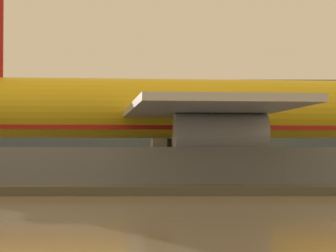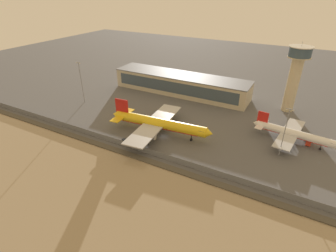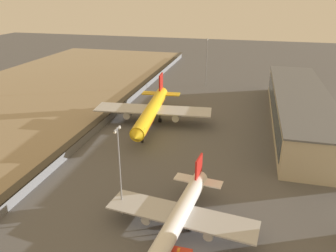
{
  "view_description": "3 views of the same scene",
  "coord_description": "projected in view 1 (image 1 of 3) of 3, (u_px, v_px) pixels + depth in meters",
  "views": [
    {
      "loc": [
        -7.86,
        -64.29,
        2.28
      ],
      "look_at": [
        -6.82,
        3.69,
        4.62
      ],
      "focal_mm": 85.0,
      "sensor_mm": 36.0,
      "label": 1
    },
    {
      "loc": [
        53.39,
        -94.39,
        64.87
      ],
      "look_at": [
        0.67,
        2.77,
        4.69
      ],
      "focal_mm": 28.0,
      "sensor_mm": 36.0,
      "label": 2
    },
    {
      "loc": [
        108.83,
        35.86,
        48.02
      ],
      "look_at": [
        2.91,
        9.18,
        2.69
      ],
      "focal_mm": 35.0,
      "sensor_mm": 36.0,
      "label": 3
    }
  ],
  "objects": [
    {
      "name": "ground_plane",
      "position": [
        253.0,
        181.0,
        64.28
      ],
      "size": [
        500.0,
        500.0,
        0.0
      ],
      "primitive_type": "plane",
      "color": "#565659"
    },
    {
      "name": "baggage_tug",
      "position": [
        63.0,
        176.0,
        51.06
      ],
      "size": [
        2.14,
        3.43,
        1.8
      ],
      "color": "#1E2328",
      "rests_on": "ground"
    },
    {
      "name": "cargo_jet_yellow",
      "position": [
        203.0,
        111.0,
        65.57
      ],
      "size": [
        52.74,
        45.59,
        15.08
      ],
      "color": "yellow",
      "rests_on": "ground"
    },
    {
      "name": "shoreline_seawall",
      "position": [
        298.0,
        190.0,
        43.8
      ],
      "size": [
        320.0,
        3.0,
        0.5
      ],
      "color": "#474238",
      "rests_on": "ground"
    },
    {
      "name": "terminal_building",
      "position": [
        85.0,
        127.0,
        120.04
      ],
      "size": [
        91.55,
        19.71,
        12.58
      ],
      "color": "#BCB299",
      "rests_on": "ground"
    },
    {
      "name": "perimeter_fence",
      "position": [
        285.0,
        169.0,
        48.34
      ],
      "size": [
        280.0,
        0.1,
        2.66
      ],
      "color": "slate",
      "rests_on": "ground"
    }
  ]
}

